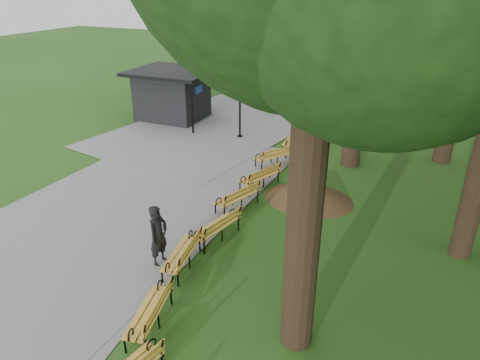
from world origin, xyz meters
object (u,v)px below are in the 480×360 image
at_px(bench_2, 149,312).
at_px(bench_5, 237,197).
at_px(kiosk, 172,94).
at_px(bench_8, 292,140).
at_px(bench_6, 260,176).
at_px(bench_7, 274,155).
at_px(lamp_post, 240,96).
at_px(bench_3, 182,254).
at_px(person, 158,236).
at_px(dirt_mound, 309,190).
at_px(bench_9, 311,128).
at_px(bench_4, 216,227).

xyz_separation_m(bench_2, bench_5, (-0.59, 5.97, 0.00)).
height_order(kiosk, bench_2, kiosk).
distance_m(bench_2, bench_8, 12.27).
height_order(bench_6, bench_7, same).
height_order(lamp_post, bench_3, lamp_post).
relative_size(bench_3, bench_6, 1.00).
height_order(bench_2, bench_8, same).
relative_size(bench_2, bench_6, 1.00).
xyz_separation_m(lamp_post, bench_2, (3.56, -12.64, -1.67)).
xyz_separation_m(person, lamp_post, (-2.39, 10.48, 1.20)).
bearing_deg(kiosk, lamp_post, -17.66).
bearing_deg(bench_6, dirt_mound, 105.97).
relative_size(dirt_mound, bench_6, 1.42).
relative_size(person, bench_3, 0.95).
distance_m(bench_5, bench_8, 6.28).
relative_size(bench_5, bench_9, 1.00).
bearing_deg(bench_7, bench_5, 34.12).
xyz_separation_m(bench_8, bench_9, (0.30, 2.08, 0.00)).
bearing_deg(kiosk, bench_7, -29.05).
bearing_deg(bench_2, bench_6, 170.68).
bearing_deg(dirt_mound, kiosk, 147.11).
distance_m(kiosk, bench_5, 11.22).
relative_size(person, bench_4, 0.95).
bearing_deg(bench_7, bench_4, 35.82).
height_order(bench_6, bench_8, same).
relative_size(person, dirt_mound, 0.67).
height_order(bench_7, bench_8, same).
relative_size(kiosk, bench_3, 2.34).
relative_size(bench_7, bench_9, 1.00).
relative_size(person, bench_2, 0.95).
height_order(bench_4, bench_5, same).
height_order(bench_3, bench_7, same).
distance_m(person, bench_3, 0.80).
height_order(bench_4, bench_7, same).
xyz_separation_m(bench_3, bench_7, (-0.23, 7.81, 0.00)).
height_order(lamp_post, bench_7, lamp_post).
xyz_separation_m(lamp_post, bench_3, (3.03, -10.37, -1.67)).
bearing_deg(bench_5, bench_6, -162.49).
bearing_deg(bench_6, kiosk, -106.28).
bearing_deg(bench_5, bench_9, -161.64).
bearing_deg(bench_4, bench_6, -164.61).
distance_m(bench_2, bench_7, 10.10).
height_order(kiosk, bench_9, kiosk).
distance_m(lamp_post, bench_3, 10.93).
height_order(lamp_post, bench_9, lamp_post).
xyz_separation_m(bench_2, bench_3, (-0.53, 2.27, 0.00)).
bearing_deg(bench_2, person, -164.59).
relative_size(kiosk, bench_2, 2.34).
bearing_deg(bench_7, lamp_post, -100.73).
xyz_separation_m(person, bench_9, (0.76, 12.17, -0.46)).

